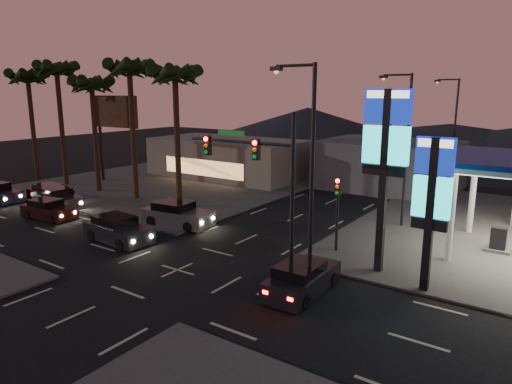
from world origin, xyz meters
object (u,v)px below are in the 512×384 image
Objects in this scene: car_lane_a_mid at (48,210)px; car_lane_b_front at (177,215)px; traffic_signal_mast at (261,170)px; car_lane_b_mid at (57,199)px; suv_station at (302,279)px; pylon_sign_short at (432,191)px; car_lane_b_rear at (50,193)px; pylon_sign_tall at (386,145)px; car_lane_a_front at (118,230)px.

car_lane_b_front is (8.82, 3.95, 0.11)m from car_lane_a_mid.
car_lane_b_front is at bearing 24.12° from car_lane_a_mid.
traffic_signal_mast is 20.98m from car_lane_b_mid.
traffic_signal_mast is 5.37m from suv_station.
car_lane_b_rear is at bearing 179.26° from pylon_sign_short.
car_lane_a_mid is 5.66m from car_lane_b_rear.
car_lane_a_mid is (-22.96, -3.68, -5.76)m from pylon_sign_tall.
pylon_sign_short is 6.84m from suv_station.
pylon_sign_tall is at bearing 64.91° from suv_station.
pylon_sign_tall is 25.83m from car_lane_b_mid.
suv_station is (-4.50, -3.27, -3.98)m from pylon_sign_short.
suv_station is (23.15, -2.68, -0.05)m from car_lane_b_mid.
traffic_signal_mast reaches higher than car_lane_a_mid.
traffic_signal_mast is 1.65× the size of car_lane_a_front.
pylon_sign_short is 7.69m from traffic_signal_mast.
pylon_sign_tall is 1.76× the size of car_lane_b_front.
car_lane_b_front reaches higher than suv_station.
car_lane_b_mid reaches higher than car_lane_a_front.
suv_station reaches higher than car_lane_b_rear.
pylon_sign_tall is at bearing 158.20° from pylon_sign_short.
car_lane_b_front is at bearing 3.73° from car_lane_b_rear.
suv_station reaches higher than car_lane_a_mid.
pylon_sign_short is 0.88× the size of traffic_signal_mast.
pylon_sign_short is 1.61× the size of car_lane_b_rear.
car_lane_b_rear is at bearing 159.08° from car_lane_b_mid.
pylon_sign_tall is 16.28m from car_lane_a_front.
suv_station is at bearing -144.00° from pylon_sign_short.
car_lane_a_front is 0.97× the size of car_lane_b_mid.
car_lane_b_rear is at bearing -178.74° from pylon_sign_tall.
traffic_signal_mast is 11.07m from car_lane_b_front.
car_lane_b_mid is at bearing -20.92° from car_lane_b_rear.
pylon_sign_tall is at bearing -1.11° from car_lane_b_front.
traffic_signal_mast is at bearing -160.87° from pylon_sign_short.
pylon_sign_tall is 1.85× the size of car_lane_a_front.
traffic_signal_mast reaches higher than car_lane_a_front.
pylon_sign_tall is 15.22m from car_lane_b_front.
pylon_sign_tall is 2.07× the size of car_lane_b_rear.
car_lane_b_front is (-14.13, 0.27, -5.65)m from pylon_sign_tall.
car_lane_b_front is (-9.39, 3.79, -4.48)m from traffic_signal_mast.
car_lane_b_front is at bearing 158.03° from traffic_signal_mast.
car_lane_a_mid is at bearing -155.88° from car_lane_b_front.
traffic_signal_mast is 23.60m from car_lane_b_rear.
pylon_sign_tall is 23.95m from car_lane_a_mid.
car_lane_a_front is at bearing 179.80° from suv_station.
pylon_sign_short is 1.62× the size of car_lane_a_mid.
pylon_sign_short is at bearing -4.38° from car_lane_b_front.
car_lane_a_front is at bearing -14.11° from car_lane_b_mid.
car_lane_a_mid is (-25.46, -2.68, -4.02)m from pylon_sign_short.
car_lane_b_front reaches higher than car_lane_b_mid.
car_lane_b_mid is at bearing 174.62° from traffic_signal_mast.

